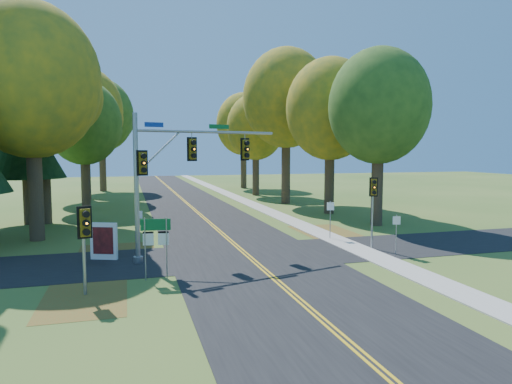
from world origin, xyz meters
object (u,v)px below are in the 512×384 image
object	(u,v)px
route_sign_cluster	(156,236)
info_kiosk	(104,241)
traffic_mast	(175,167)
east_signal_pole	(373,195)

from	to	relation	value
route_sign_cluster	info_kiosk	xyz separation A→B (m)	(-2.28, 4.33, -0.94)
traffic_mast	east_signal_pole	size ratio (longest dim) A/B	1.93
route_sign_cluster	info_kiosk	size ratio (longest dim) A/B	1.43
east_signal_pole	info_kiosk	size ratio (longest dim) A/B	2.14
traffic_mast	east_signal_pole	xyz separation A→B (m)	(10.54, -0.89, -1.62)
traffic_mast	east_signal_pole	distance (m)	10.70
traffic_mast	route_sign_cluster	xyz separation A→B (m)	(-1.23, -3.69, -2.76)
east_signal_pole	route_sign_cluster	size ratio (longest dim) A/B	1.50
info_kiosk	east_signal_pole	bearing A→B (deg)	15.45
traffic_mast	info_kiosk	size ratio (longest dim) A/B	4.13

